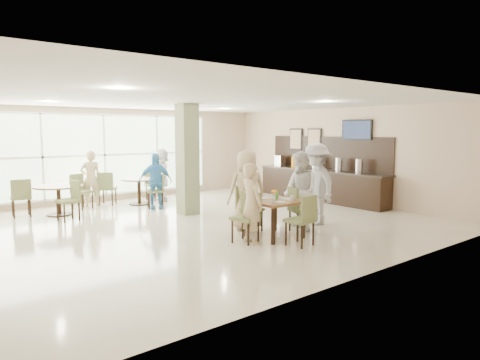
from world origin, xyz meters
TOP-DOWN VIEW (x-y plane):
  - ground at (0.00, 0.00)m, footprint 10.00×10.00m
  - room_shell at (0.00, 0.00)m, footprint 10.00×10.00m
  - window_bank at (-0.50, 4.46)m, footprint 7.00×0.04m
  - column at (0.40, 1.20)m, footprint 0.45×0.45m
  - main_table at (0.45, -1.99)m, footprint 0.96×0.96m
  - round_table_left at (-2.25, 3.08)m, footprint 1.20×1.20m
  - round_table_right at (0.05, 3.31)m, footprint 1.01×1.01m
  - chairs_main_table at (0.44, -1.99)m, footprint 2.01×1.96m
  - chairs_table_left at (-2.28, 3.08)m, footprint 2.10×1.93m
  - chairs_table_right at (0.07, 3.35)m, footprint 2.06×1.94m
  - tabletop_clutter at (0.46, -2.00)m, footprint 0.73×0.75m
  - buffet_counter at (4.70, 0.51)m, footprint 0.64×4.70m
  - wall_tv at (4.94, -0.60)m, footprint 0.06×1.00m
  - framed_art_a at (4.95, 1.00)m, footprint 0.05×0.55m
  - framed_art_b at (4.95, 1.80)m, footprint 0.05×0.55m
  - teen_left at (-0.22, -2.07)m, footprint 0.39×0.58m
  - teen_far at (0.44, -1.13)m, footprint 0.95×0.74m
  - teen_right at (1.28, -1.91)m, footprint 0.82×0.95m
  - teen_standing at (2.02, -1.68)m, footprint 0.98×1.33m
  - adult_a at (0.08, 2.36)m, footprint 1.02×0.81m
  - adult_b at (0.83, 3.42)m, footprint 1.15×1.62m
  - adult_standing at (-1.16, 3.83)m, footprint 0.64×0.48m

SIDE VIEW (x-z plane):
  - ground at x=0.00m, z-range 0.00..0.00m
  - chairs_main_table at x=0.44m, z-range 0.00..0.95m
  - chairs_table_left at x=-2.28m, z-range 0.00..0.95m
  - chairs_table_right at x=0.07m, z-range 0.00..0.95m
  - buffet_counter at x=4.70m, z-range -0.42..1.53m
  - round_table_right at x=0.05m, z-range 0.18..0.93m
  - round_table_left at x=-2.25m, z-range 0.22..0.97m
  - main_table at x=0.45m, z-range 0.28..1.03m
  - adult_a at x=0.08m, z-range 0.00..1.52m
  - teen_left at x=-0.22m, z-range 0.00..1.53m
  - adult_standing at x=-1.16m, z-range 0.00..1.58m
  - adult_b at x=0.83m, z-range 0.00..1.60m
  - tabletop_clutter at x=0.46m, z-range 0.71..0.91m
  - teen_right at x=1.28m, z-range 0.00..1.69m
  - teen_far at x=0.44m, z-range 0.00..1.73m
  - teen_standing at x=2.02m, z-range 0.00..1.84m
  - window_bank at x=-0.50m, z-range -2.10..4.90m
  - column at x=0.40m, z-range 0.00..2.80m
  - room_shell at x=0.00m, z-range -3.30..6.70m
  - framed_art_a at x=4.95m, z-range 1.50..2.20m
  - framed_art_b at x=4.95m, z-range 1.50..2.20m
  - wall_tv at x=4.94m, z-range 1.86..2.44m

